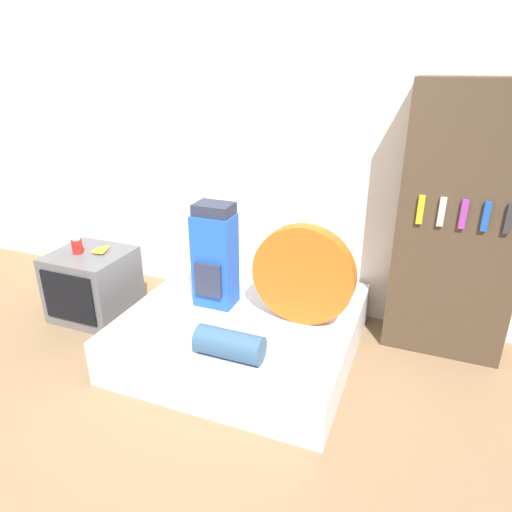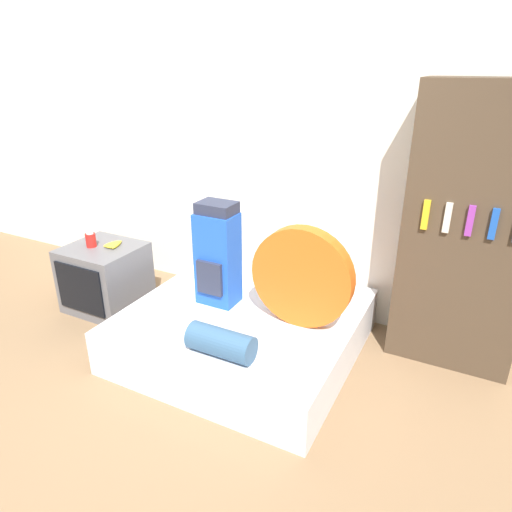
% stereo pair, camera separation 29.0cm
% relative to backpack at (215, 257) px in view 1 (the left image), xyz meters
% --- Properties ---
extents(ground_plane, '(16.00, 16.00, 0.00)m').
position_rel_backpack_xyz_m(ground_plane, '(0.00, -0.85, -0.71)').
color(ground_plane, '#846647').
extents(wall_back, '(8.00, 0.05, 2.60)m').
position_rel_backpack_xyz_m(wall_back, '(0.00, 0.82, 0.59)').
color(wall_back, silver).
rests_on(wall_back, ground_plane).
extents(bed, '(1.60, 1.55, 0.33)m').
position_rel_backpack_xyz_m(bed, '(0.24, -0.03, -0.54)').
color(bed, silver).
rests_on(bed, ground_plane).
extents(backpack, '(0.29, 0.24, 0.78)m').
position_rel_backpack_xyz_m(backpack, '(0.00, 0.00, 0.00)').
color(backpack, blue).
rests_on(backpack, bed).
extents(tent_bag, '(0.71, 0.11, 0.71)m').
position_rel_backpack_xyz_m(tent_bag, '(0.67, -0.01, -0.02)').
color(tent_bag, '#E05B19').
rests_on(tent_bag, bed).
extents(sleeping_roll, '(0.43, 0.18, 0.18)m').
position_rel_backpack_xyz_m(sleeping_roll, '(0.38, -0.59, -0.29)').
color(sleeping_roll, '#33567A').
rests_on(sleeping_roll, bed).
extents(television, '(0.61, 0.58, 0.57)m').
position_rel_backpack_xyz_m(television, '(-1.15, -0.02, -0.43)').
color(television, '#5B5B60').
rests_on(television, ground_plane).
extents(canister, '(0.08, 0.08, 0.13)m').
position_rel_backpack_xyz_m(canister, '(-1.23, -0.05, -0.08)').
color(canister, red).
rests_on(canister, television).
extents(banana_bunch, '(0.13, 0.17, 0.04)m').
position_rel_backpack_xyz_m(banana_bunch, '(-1.06, 0.05, -0.12)').
color(banana_bunch, yellow).
rests_on(banana_bunch, television).
extents(bookshelf, '(0.82, 0.39, 1.93)m').
position_rel_backpack_xyz_m(bookshelf, '(1.61, 0.58, 0.25)').
color(bookshelf, '#473828').
rests_on(bookshelf, ground_plane).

